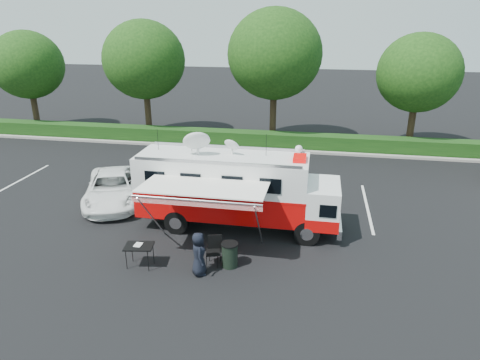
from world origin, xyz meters
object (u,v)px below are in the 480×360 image
object	(u,v)px
white_suv	(114,202)
folding_table	(139,247)
trash_bin	(230,255)
command_truck	(236,189)

from	to	relation	value
white_suv	folding_table	size ratio (longest dim) A/B	4.78
white_suv	trash_bin	size ratio (longest dim) A/B	5.68
trash_bin	command_truck	bearing A→B (deg)	96.60
folding_table	trash_bin	xyz separation A→B (m)	(3.07, 0.58, -0.32)
white_suv	command_truck	bearing A→B (deg)	-34.61
command_truck	white_suv	distance (m)	6.57
command_truck	folding_table	size ratio (longest dim) A/B	7.70
folding_table	command_truck	bearing A→B (deg)	52.73
command_truck	folding_table	xyz separation A→B (m)	(-2.73, -3.58, -0.91)
white_suv	folding_table	bearing A→B (deg)	-76.86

